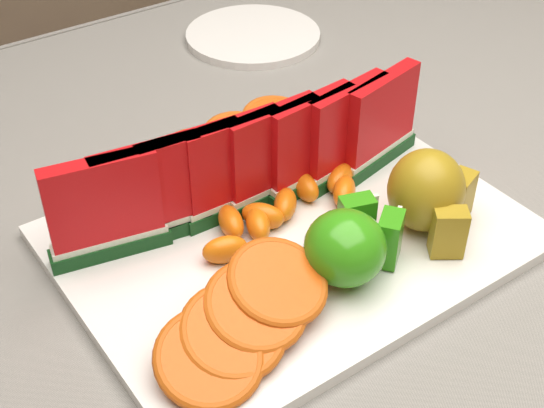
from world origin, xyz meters
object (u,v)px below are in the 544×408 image
at_px(pear_cluster, 429,193).
at_px(platter, 292,236).
at_px(apple_cluster, 350,244).
at_px(side_plate, 253,35).

bearing_deg(pear_cluster, platter, 148.27).
distance_m(apple_cluster, pear_cluster, 0.10).
distance_m(apple_cluster, side_plate, 0.48).
distance_m(platter, side_plate, 0.42).
distance_m(pear_cluster, side_plate, 0.44).
bearing_deg(side_plate, platter, -119.20).
bearing_deg(platter, pear_cluster, -31.73).
relative_size(platter, apple_cluster, 3.85).
height_order(platter, side_plate, platter).
relative_size(platter, pear_cluster, 4.08).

